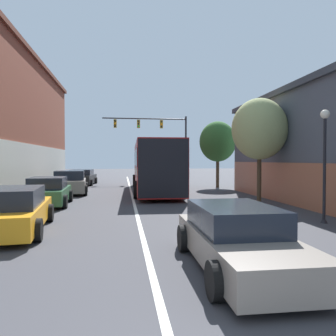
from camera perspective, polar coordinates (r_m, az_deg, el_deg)
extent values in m
cube|color=silver|center=(18.92, -6.18, -5.19)|extent=(0.14, 46.93, 0.01)
cube|color=#B7B2A3|center=(21.61, -23.99, -0.24)|extent=(0.24, 28.07, 3.20)
cube|color=#A86647|center=(15.70, 23.25, -2.92)|extent=(0.24, 18.57, 2.04)
cube|color=maroon|center=(22.46, -2.38, 0.35)|extent=(2.89, 12.79, 3.07)
cube|color=black|center=(22.45, -2.38, 1.76)|extent=(2.94, 12.53, 0.98)
cube|color=beige|center=(22.46, -2.37, -0.28)|extent=(2.93, 12.66, 0.31)
cube|color=black|center=(16.14, -0.79, -0.07)|extent=(2.52, 0.12, 2.95)
cylinder|color=black|center=(26.40, -5.83, -2.24)|extent=(0.33, 1.01, 1.00)
cylinder|color=black|center=(26.56, -0.14, -2.21)|extent=(0.33, 1.01, 1.00)
cylinder|color=black|center=(18.53, -5.58, -3.78)|extent=(0.33, 1.01, 1.00)
cylinder|color=black|center=(18.75, 2.50, -3.72)|extent=(0.33, 1.01, 1.00)
cube|color=slate|center=(6.85, 12.14, -13.15)|extent=(1.66, 4.46, 0.57)
cube|color=black|center=(6.98, 11.42, -8.37)|extent=(1.52, 2.32, 0.50)
cylinder|color=black|center=(7.96, 2.73, -12.11)|extent=(0.22, 0.63, 0.63)
cylinder|color=black|center=(8.43, 14.47, -11.39)|extent=(0.22, 0.63, 0.63)
cylinder|color=black|center=(5.38, 8.35, -18.85)|extent=(0.22, 0.63, 0.63)
cylinder|color=black|center=(6.05, 24.81, -16.63)|extent=(0.22, 0.63, 0.63)
cube|color=slate|center=(21.83, -16.69, -2.91)|extent=(2.25, 4.10, 0.74)
cube|color=black|center=(21.60, -16.74, -1.21)|extent=(1.92, 2.20, 0.58)
cylinder|color=black|center=(23.15, -18.93, -3.23)|extent=(0.28, 0.68, 0.67)
cylinder|color=black|center=(23.03, -14.07, -3.22)|extent=(0.28, 0.68, 0.67)
cylinder|color=black|center=(20.72, -19.60, -3.77)|extent=(0.28, 0.68, 0.67)
cylinder|color=black|center=(20.60, -14.17, -3.76)|extent=(0.28, 0.68, 0.67)
cube|color=black|center=(29.70, -14.69, -1.86)|extent=(2.13, 4.51, 0.70)
cube|color=black|center=(29.45, -14.77, -0.72)|extent=(1.86, 2.39, 0.49)
cylinder|color=black|center=(31.23, -16.02, -2.12)|extent=(0.25, 0.58, 0.57)
cylinder|color=black|center=(30.91, -12.46, -2.13)|extent=(0.25, 0.58, 0.57)
cylinder|color=black|center=(28.56, -17.10, -2.45)|extent=(0.25, 0.58, 0.57)
cylinder|color=black|center=(28.21, -13.20, -2.47)|extent=(0.25, 0.58, 0.57)
cube|color=orange|center=(11.03, -25.18, -7.54)|extent=(2.13, 4.85, 0.63)
cube|color=black|center=(10.73, -25.46, -4.62)|extent=(1.77, 2.59, 0.55)
cylinder|color=black|center=(12.35, -19.89, -7.36)|extent=(0.28, 0.64, 0.62)
cylinder|color=black|center=(9.50, -21.77, -10.01)|extent=(0.28, 0.64, 0.62)
cube|color=#285633|center=(16.75, -20.04, -4.43)|extent=(1.89, 4.09, 0.65)
cube|color=black|center=(16.50, -20.17, -2.45)|extent=(1.65, 2.16, 0.54)
cylinder|color=black|center=(18.14, -22.14, -4.59)|extent=(0.25, 0.63, 0.62)
cylinder|color=black|center=(17.88, -16.64, -4.63)|extent=(0.25, 0.63, 0.62)
cylinder|color=black|center=(15.73, -23.90, -5.52)|extent=(0.25, 0.63, 0.62)
cylinder|color=black|center=(15.43, -17.56, -5.60)|extent=(0.25, 0.63, 0.62)
cylinder|color=black|center=(32.88, 3.13, 3.31)|extent=(0.18, 0.18, 6.54)
cylinder|color=black|center=(32.58, -4.07, 8.57)|extent=(8.23, 0.12, 0.12)
cube|color=#9E8419|center=(32.67, -1.16, 7.63)|extent=(0.28, 0.24, 0.80)
sphere|color=black|center=(32.55, -1.13, 8.09)|extent=(0.18, 0.18, 0.18)
sphere|color=orange|center=(32.52, -1.13, 7.66)|extent=(0.18, 0.18, 0.18)
sphere|color=black|center=(32.49, -1.13, 7.23)|extent=(0.18, 0.18, 0.18)
cube|color=#9E8419|center=(32.49, -5.16, 7.66)|extent=(0.28, 0.24, 0.80)
sphere|color=black|center=(32.36, -5.15, 8.13)|extent=(0.18, 0.18, 0.18)
sphere|color=black|center=(32.33, -5.15, 7.69)|extent=(0.18, 0.18, 0.18)
sphere|color=green|center=(32.31, -5.15, 7.25)|extent=(0.18, 0.18, 0.18)
cube|color=#9E8419|center=(32.46, -9.19, 7.65)|extent=(0.28, 0.24, 0.80)
sphere|color=black|center=(32.34, -9.20, 8.12)|extent=(0.18, 0.18, 0.18)
sphere|color=orange|center=(32.31, -9.20, 7.68)|extent=(0.18, 0.18, 0.18)
sphere|color=black|center=(32.28, -9.19, 7.25)|extent=(0.18, 0.18, 0.18)
cone|color=black|center=(12.63, 25.51, -8.19)|extent=(0.26, 0.26, 0.20)
cylinder|color=black|center=(12.46, 25.59, -0.38)|extent=(0.10, 0.10, 3.63)
sphere|color=#EFE5CC|center=(12.55, 25.69, 8.44)|extent=(0.31, 0.31, 0.31)
cylinder|color=#3D2D1E|center=(17.24, 15.58, -1.64)|extent=(0.22, 0.22, 2.55)
ellipsoid|color=#99A366|center=(17.28, 15.64, 6.57)|extent=(2.82, 2.53, 3.10)
cylinder|color=#3D2D1E|center=(26.15, 8.63, -0.74)|extent=(0.25, 0.25, 2.40)
ellipsoid|color=#2D5B28|center=(26.17, 8.65, 4.58)|extent=(2.89, 2.60, 3.17)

